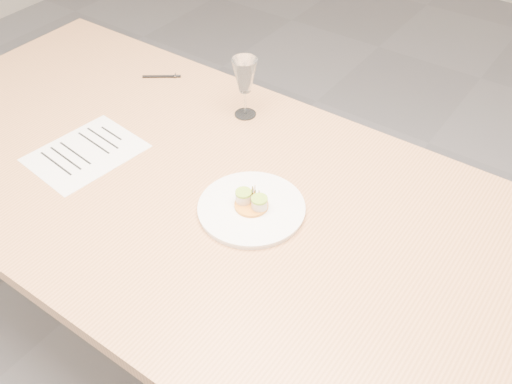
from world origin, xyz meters
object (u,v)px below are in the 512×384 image
Objects in this scene: recipe_sheet at (86,153)px; ballpoint_pen at (162,76)px; dinner_plate at (252,208)px; wine_glass_0 at (245,77)px; dining_table at (248,227)px.

recipe_sheet is 2.93× the size of ballpoint_pen.
dinner_plate is 0.85× the size of recipe_sheet.
dinner_plate is 2.49× the size of ballpoint_pen.
ballpoint_pen is 0.58× the size of wine_glass_0.
wine_glass_0 reaches higher than dining_table.
ballpoint_pen is (-0.63, 0.35, -0.01)m from dinner_plate.
recipe_sheet is at bearing -113.13° from ballpoint_pen.
ballpoint_pen is at bearing 177.74° from wine_glass_0.
wine_glass_0 is (-0.27, 0.34, 0.12)m from dinner_plate.
dinner_plate is 1.43× the size of wine_glass_0.
recipe_sheet is (-0.53, -0.08, -0.01)m from dinner_plate.
dinner_plate is 0.45m from wine_glass_0.
recipe_sheet is 0.51m from wine_glass_0.
recipe_sheet is 0.45m from ballpoint_pen.
dinner_plate reaches higher than dining_table.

